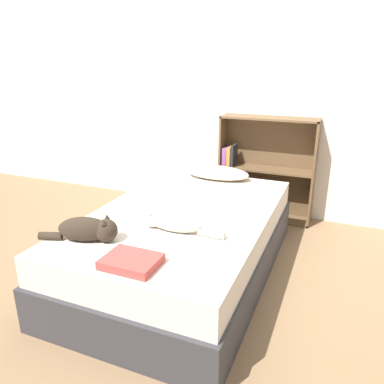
{
  "coord_description": "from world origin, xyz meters",
  "views": [
    {
      "loc": [
        1.05,
        -2.37,
        1.57
      ],
      "look_at": [
        0.0,
        0.16,
        0.61
      ],
      "focal_mm": 35.0,
      "sensor_mm": 36.0,
      "label": 1
    }
  ],
  "objects_px": {
    "bookshelf": "(265,167)",
    "cat_light": "(172,222)",
    "bed": "(184,242)",
    "pillow": "(217,173)",
    "cat_dark": "(89,230)"
  },
  "relations": [
    {
      "from": "cat_dark",
      "to": "bookshelf",
      "type": "height_order",
      "value": "bookshelf"
    },
    {
      "from": "pillow",
      "to": "bookshelf",
      "type": "height_order",
      "value": "bookshelf"
    },
    {
      "from": "cat_light",
      "to": "bookshelf",
      "type": "distance_m",
      "value": 1.73
    },
    {
      "from": "pillow",
      "to": "bookshelf",
      "type": "xyz_separation_m",
      "value": [
        0.35,
        0.5,
        -0.03
      ]
    },
    {
      "from": "bed",
      "to": "cat_dark",
      "type": "xyz_separation_m",
      "value": [
        -0.34,
        -0.67,
        0.33
      ]
    },
    {
      "from": "bed",
      "to": "pillow",
      "type": "height_order",
      "value": "pillow"
    },
    {
      "from": "bed",
      "to": "pillow",
      "type": "bearing_deg",
      "value": 92.77
    },
    {
      "from": "pillow",
      "to": "cat_dark",
      "type": "height_order",
      "value": "cat_dark"
    },
    {
      "from": "bookshelf",
      "to": "cat_light",
      "type": "bearing_deg",
      "value": -98.18
    },
    {
      "from": "cat_light",
      "to": "pillow",
      "type": "bearing_deg",
      "value": -84.99
    },
    {
      "from": "cat_dark",
      "to": "bookshelf",
      "type": "bearing_deg",
      "value": 52.44
    },
    {
      "from": "bed",
      "to": "bookshelf",
      "type": "relative_size",
      "value": 1.98
    },
    {
      "from": "pillow",
      "to": "bookshelf",
      "type": "bearing_deg",
      "value": 54.64
    },
    {
      "from": "bed",
      "to": "bookshelf",
      "type": "xyz_separation_m",
      "value": [
        0.31,
        1.37,
        0.28
      ]
    },
    {
      "from": "cat_light",
      "to": "cat_dark",
      "type": "distance_m",
      "value": 0.53
    }
  ]
}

